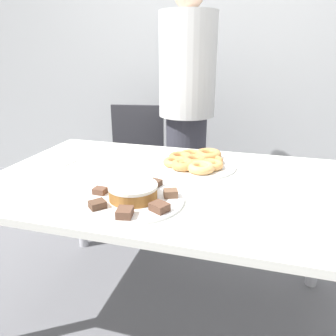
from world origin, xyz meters
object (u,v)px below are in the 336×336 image
at_px(plate_cake, 133,200).
at_px(plate_donuts, 195,165).
at_px(office_chair_left, 135,170).
at_px(frosted_cake, 133,191).
at_px(person_standing, 187,108).
at_px(napkin, 61,162).

distance_m(plate_cake, plate_donuts, 0.47).
relative_size(plate_cake, plate_donuts, 0.95).
distance_m(office_chair_left, frosted_cake, 1.27).
xyz_separation_m(plate_cake, plate_donuts, (0.14, 0.44, 0.00)).
bearing_deg(plate_donuts, frosted_cake, -107.42).
bearing_deg(frosted_cake, plate_donuts, 72.58).
height_order(plate_donuts, frosted_cake, frosted_cake).
bearing_deg(person_standing, frosted_cake, -86.63).
relative_size(office_chair_left, plate_donuts, 2.19).
height_order(person_standing, frosted_cake, person_standing).
bearing_deg(office_chair_left, plate_donuts, -59.82).
relative_size(plate_cake, napkin, 2.55).
xyz_separation_m(office_chair_left, plate_cake, (0.45, -1.13, 0.33)).
height_order(office_chair_left, plate_cake, office_chair_left).
height_order(plate_donuts, napkin, plate_donuts).
xyz_separation_m(plate_cake, napkin, (-0.52, 0.32, -0.00)).
bearing_deg(plate_donuts, person_standing, 105.94).
bearing_deg(frosted_cake, napkin, 148.27).
distance_m(plate_cake, napkin, 0.61).
height_order(person_standing, office_chair_left, person_standing).
bearing_deg(napkin, frosted_cake, -31.73).
bearing_deg(person_standing, office_chair_left, -173.54).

